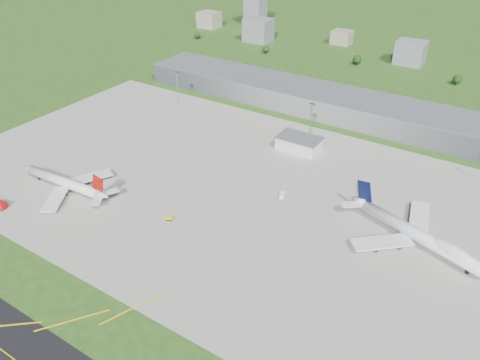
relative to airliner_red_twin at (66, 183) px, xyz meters
The scene contains 20 objects.
ground 178.29m from the airliner_red_twin, 65.11° to the left, with size 1400.00×1400.00×0.00m, color #284D18.
apron 99.59m from the airliner_red_twin, 31.29° to the left, with size 360.00×190.00×0.08m, color gray.
terminal 191.96m from the airliner_red_twin, 67.00° to the left, with size 300.00×42.00×15.00m, color slate.
ops_building 140.35m from the airliner_red_twin, 52.72° to the left, with size 26.00×16.00×8.00m, color silver.
mast_west 129.78m from the airliner_red_twin, 101.16° to the left, with size 3.50×2.00×25.90m.
mast_center 153.12m from the airliner_red_twin, 56.13° to the left, with size 3.50×2.00×25.90m.
airliner_red_twin is the anchor object (origin of this frame).
airliner_blue_quad 182.71m from the airliner_red_twin, 18.09° to the left, with size 72.53×55.58×19.46m.
tug_yellow 65.32m from the airliner_red_twin, ahead, with size 4.37×3.88×1.87m.
van_white_near 117.50m from the airliner_red_twin, 29.38° to the left, with size 3.93×5.68×2.64m.
van_white_far 192.27m from the airliner_red_twin, 18.50° to the left, with size 4.94×3.39×2.36m.
bldg_far_w 362.01m from the airliner_red_twin, 113.61° to the left, with size 24.00×20.00×18.00m, color gray.
bldg_w 318.46m from the airliner_red_twin, 101.78° to the left, with size 28.00×22.00×24.00m, color slate.
bldg_cw 352.00m from the airliner_red_twin, 87.56° to the left, with size 20.00×18.00×14.00m, color gray.
bldg_c 335.47m from the airliner_red_twin, 73.54° to the left, with size 26.00×20.00×22.00m, color slate.
bldg_tall_w 386.61m from the airliner_red_twin, 105.77° to the left, with size 22.00×20.00×44.00m, color slate.
tree_far_w 308.16m from the airliner_red_twin, 113.93° to the left, with size 7.20×7.20×8.80m.
tree_w 278.88m from the airliner_red_twin, 97.21° to the left, with size 6.75×6.75×8.25m.
tree_c 296.82m from the airliner_red_twin, 79.32° to the left, with size 8.10×8.10×9.90m.
tree_e 321.26m from the airliner_red_twin, 63.17° to the left, with size 7.65×7.65×9.35m.
Camera 1 is at (120.98, -141.14, 140.43)m, focal length 35.00 mm.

